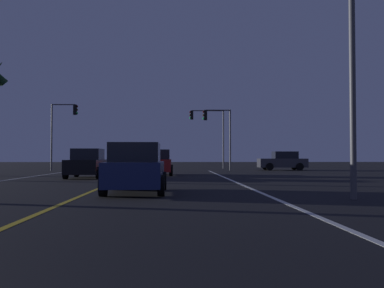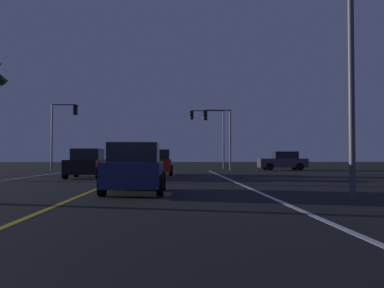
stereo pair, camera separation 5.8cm
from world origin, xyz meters
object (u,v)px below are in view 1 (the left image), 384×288
Objects in this scene: car_oncoming at (87,164)px; traffic_light_far_right at (208,125)px; street_lamp_right_near at (333,28)px; car_crossing_side at (283,161)px; traffic_light_near_right at (217,126)px; car_ahead_far at (158,163)px; car_lead_same_lane at (136,169)px; traffic_light_near_left at (64,122)px.

traffic_light_far_right is at bearing 155.72° from car_oncoming.
traffic_light_far_right is at bearing -87.63° from street_lamp_right_near.
street_lamp_right_near is at bearing 79.11° from car_crossing_side.
traffic_light_far_right is (-6.49, 4.85, 3.59)m from car_crossing_side.
car_oncoming is 16.88m from street_lamp_right_near.
car_oncoming is at bearing 56.00° from traffic_light_near_right.
street_lamp_right_near is at bearing -161.04° from car_ahead_far.
traffic_light_far_right is 31.81m from street_lamp_right_near.
car_lead_same_lane is 1.00× the size of car_ahead_far.
car_ahead_far is 16.01m from traffic_light_far_right.
traffic_light_near_right is 0.69× the size of street_lamp_right_near.
traffic_light_near_left is (-19.60, -0.65, 3.46)m from car_crossing_side.
traffic_light_near_left is (-8.64, 9.45, 3.46)m from car_ahead_far.
traffic_light_near_right is (-6.04, -0.65, 3.18)m from car_crossing_side.
street_lamp_right_near reaches higher than traffic_light_near_right.
traffic_light_near_right is (5.08, 23.81, 3.18)m from car_lead_same_lane.
traffic_light_far_right reaches higher than car_lead_same_lane.
car_crossing_side is (10.96, 10.10, 0.00)m from car_ahead_far.
street_lamp_right_near reaches higher than traffic_light_far_right.
car_oncoming is 0.73× the size of traffic_light_near_left.
traffic_light_near_left is 0.98× the size of traffic_light_far_right.
traffic_light_near_left is at bearing 1.90° from car_crossing_side.
traffic_light_near_right is 0.93× the size of traffic_light_near_left.
car_oncoming is 20.30m from car_crossing_side.
car_ahead_far is 18.28m from street_lamp_right_near.
traffic_light_near_right reaches higher than car_lead_same_lane.
traffic_light_far_right is 0.76× the size of street_lamp_right_near.
car_lead_same_lane is at bearing 179.33° from car_ahead_far.
street_lamp_right_near is (-5.18, -26.92, 4.20)m from car_crossing_side.
traffic_light_near_left is at bearing 19.59° from car_lead_same_lane.
car_lead_same_lane is 11.33m from car_oncoming.
car_ahead_far is 13.27m from traffic_light_near_left.
traffic_light_near_right is 13.56m from traffic_light_near_left.
car_ahead_far is at bearing 73.37° from traffic_light_far_right.
traffic_light_far_right is at bearing 22.77° from traffic_light_near_left.
traffic_light_near_left reaches higher than car_oncoming.
street_lamp_right_near is (5.78, -16.82, 4.20)m from car_ahead_far.
car_lead_same_lane is 14.36m from car_ahead_far.
car_crossing_side is at bearing -100.89° from street_lamp_right_near.
traffic_light_far_right is (8.41, 18.63, 3.59)m from car_oncoming.
car_lead_same_lane is at bearing -22.46° from street_lamp_right_near.
car_oncoming is at bearing 42.77° from car_crossing_side.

